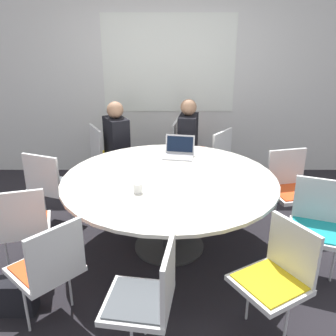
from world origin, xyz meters
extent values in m
plane|color=black|center=(0.00, 0.00, 0.00)|extent=(16.00, 16.00, 0.00)
cube|color=silver|center=(0.00, 2.08, 1.35)|extent=(8.00, 0.06, 2.70)
cube|color=white|center=(0.00, 2.04, 1.55)|extent=(1.80, 0.01, 1.30)
cylinder|color=#333333|center=(0.00, 0.00, 0.01)|extent=(0.69, 0.69, 0.02)
cylinder|color=#333333|center=(0.00, 0.00, 0.37)|extent=(0.14, 0.14, 0.70)
cylinder|color=silver|center=(0.00, 0.00, 0.73)|extent=(2.00, 2.00, 0.03)
cube|color=silver|center=(0.28, 1.59, 0.44)|extent=(0.49, 0.51, 0.04)
cube|color=#E04C1E|center=(0.28, 1.59, 0.47)|extent=(0.43, 0.45, 0.01)
cube|color=silver|center=(0.09, 1.63, 0.66)|extent=(0.10, 0.42, 0.40)
cylinder|color=silver|center=(0.31, 1.77, 0.21)|extent=(0.02, 0.02, 0.42)
cylinder|color=silver|center=(0.25, 1.41, 0.21)|extent=(0.02, 0.02, 0.42)
cube|color=silver|center=(-0.76, 1.43, 0.44)|extent=(0.58, 0.59, 0.04)
cube|color=gold|center=(-0.76, 1.43, 0.47)|extent=(0.51, 0.52, 0.01)
cube|color=silver|center=(-0.93, 1.34, 0.66)|extent=(0.22, 0.38, 0.40)
cylinder|color=silver|center=(-0.84, 1.59, 0.21)|extent=(0.02, 0.02, 0.42)
cylinder|color=silver|center=(-0.67, 1.27, 0.21)|extent=(0.02, 0.02, 0.42)
cube|color=silver|center=(-1.23, 0.48, 0.44)|extent=(0.56, 0.55, 0.04)
cube|color=#4C5156|center=(-1.23, 0.48, 0.47)|extent=(0.50, 0.49, 0.01)
cube|color=silver|center=(-1.30, 0.30, 0.66)|extent=(0.40, 0.18, 0.40)
cylinder|color=silver|center=(-1.39, 0.55, 0.21)|extent=(0.02, 0.02, 0.42)
cylinder|color=silver|center=(-1.06, 0.41, 0.21)|extent=(0.02, 0.02, 0.42)
cube|color=silver|center=(-1.27, -0.35, 0.44)|extent=(0.54, 0.52, 0.04)
cube|color=#E04C1E|center=(-1.27, -0.35, 0.47)|extent=(0.47, 0.46, 0.01)
cube|color=silver|center=(-1.21, -0.54, 0.66)|extent=(0.41, 0.14, 0.40)
cylinder|color=silver|center=(-1.44, -0.40, 0.21)|extent=(0.02, 0.02, 0.42)
cylinder|color=silver|center=(-1.09, -0.31, 0.21)|extent=(0.02, 0.02, 0.42)
cube|color=silver|center=(-0.90, -0.96, 0.44)|extent=(0.61, 0.61, 0.04)
cube|color=#E04C1E|center=(-0.90, -0.96, 0.47)|extent=(0.53, 0.54, 0.01)
cube|color=silver|center=(-0.76, -1.09, 0.66)|extent=(0.31, 0.33, 0.40)
cylinder|color=silver|center=(-1.02, -1.09, 0.21)|extent=(0.02, 0.02, 0.42)
cylinder|color=silver|center=(-0.78, -0.83, 0.21)|extent=(0.02, 0.02, 0.42)
cube|color=silver|center=(-0.20, -1.30, 0.44)|extent=(0.48, 0.50, 0.04)
cube|color=#4C5156|center=(-0.20, -1.30, 0.47)|extent=(0.43, 0.44, 0.01)
cube|color=silver|center=(-0.01, -1.33, 0.66)|extent=(0.09, 0.42, 0.40)
cylinder|color=silver|center=(-0.18, -1.12, 0.21)|extent=(0.02, 0.02, 0.42)
cube|color=silver|center=(0.67, -1.13, 0.44)|extent=(0.59, 0.59, 0.04)
cube|color=gold|center=(0.67, -1.13, 0.47)|extent=(0.52, 0.52, 0.01)
cube|color=silver|center=(0.84, -1.03, 0.66)|extent=(0.24, 0.37, 0.40)
cylinder|color=silver|center=(0.77, -1.28, 0.21)|extent=(0.02, 0.02, 0.42)
cylinder|color=silver|center=(0.58, -0.98, 0.21)|extent=(0.02, 0.02, 0.42)
cube|color=silver|center=(1.23, -0.47, 0.44)|extent=(0.56, 0.55, 0.04)
cube|color=teal|center=(1.23, -0.47, 0.47)|extent=(0.49, 0.48, 0.01)
cube|color=silver|center=(1.30, -0.28, 0.66)|extent=(0.40, 0.18, 0.40)
cylinder|color=silver|center=(1.40, -0.53, 0.21)|extent=(0.02, 0.02, 0.42)
cylinder|color=silver|center=(1.06, -0.40, 0.21)|extent=(0.02, 0.02, 0.42)
cube|color=silver|center=(1.28, 0.29, 0.44)|extent=(0.52, 0.51, 0.04)
cube|color=#E04C1E|center=(1.28, 0.29, 0.47)|extent=(0.46, 0.45, 0.01)
cube|color=silver|center=(1.24, 0.48, 0.66)|extent=(0.41, 0.12, 0.40)
cylinder|color=silver|center=(1.46, 0.33, 0.21)|extent=(0.02, 0.02, 0.42)
cylinder|color=silver|center=(1.11, 0.25, 0.21)|extent=(0.02, 0.02, 0.42)
cube|color=silver|center=(0.81, 1.04, 0.44)|extent=(0.60, 0.60, 0.04)
cube|color=#4C5156|center=(0.81, 1.04, 0.47)|extent=(0.53, 0.53, 0.01)
cube|color=silver|center=(0.65, 1.16, 0.66)|extent=(0.28, 0.35, 0.40)
cylinder|color=silver|center=(0.92, 1.18, 0.21)|extent=(0.02, 0.02, 0.42)
cylinder|color=silver|center=(0.69, 0.90, 0.21)|extent=(0.02, 0.02, 0.42)
cylinder|color=black|center=(0.35, 1.43, 0.23)|extent=(0.10, 0.10, 0.46)
cylinder|color=black|center=(0.32, 1.25, 0.23)|extent=(0.10, 0.10, 0.46)
cube|color=black|center=(0.24, 1.35, 0.74)|extent=(0.28, 0.39, 0.55)
sphere|color=#A87A5B|center=(0.24, 1.35, 1.11)|extent=(0.20, 0.20, 0.20)
cylinder|color=black|center=(-0.60, 1.34, 0.23)|extent=(0.10, 0.10, 0.46)
cylinder|color=black|center=(-0.52, 1.18, 0.23)|extent=(0.10, 0.10, 0.46)
cube|color=black|center=(-0.65, 1.21, 0.74)|extent=(0.36, 0.42, 0.55)
sphere|color=#A87A5B|center=(-0.65, 1.21, 1.11)|extent=(0.20, 0.20, 0.20)
cube|color=silver|center=(0.10, 0.56, 0.75)|extent=(0.35, 0.27, 0.02)
cube|color=silver|center=(0.12, 0.66, 0.86)|extent=(0.32, 0.11, 0.20)
cube|color=black|center=(0.12, 0.66, 0.86)|extent=(0.29, 0.09, 0.17)
cylinder|color=white|center=(-0.27, -0.31, 0.79)|extent=(0.08, 0.08, 0.09)
cube|color=black|center=(-1.21, -0.89, 0.14)|extent=(0.36, 0.16, 0.28)
camera|label=1|loc=(-0.01, -3.19, 2.12)|focal=40.00mm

